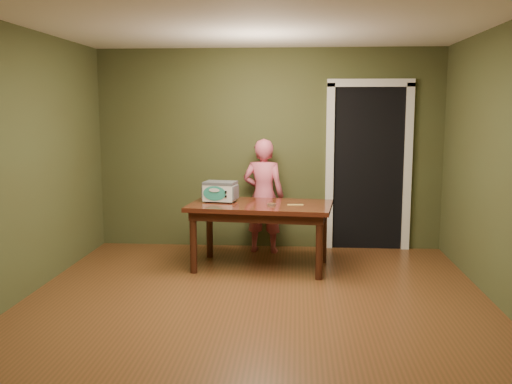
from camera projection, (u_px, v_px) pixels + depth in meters
The scene contains 8 objects.
floor at pixel (254, 311), 5.18m from camera, with size 5.00×5.00×0.00m, color brown.
room_shell at pixel (254, 122), 4.93m from camera, with size 4.52×5.02×2.61m.
doorway at pixel (366, 166), 7.68m from camera, with size 1.10×0.66×2.25m.
dining_table at pixel (261, 212), 6.52m from camera, with size 1.69×1.07×0.75m.
toy_oven at pixel (220, 191), 6.63m from camera, with size 0.42×0.31×0.24m.
baking_pan at pixel (271, 204), 6.39m from camera, with size 0.10×0.10×0.02m.
spatula at pixel (295, 205), 6.41m from camera, with size 0.18×0.03×0.01m, color #D3C05B.
child at pixel (263, 196), 7.25m from camera, with size 0.53×0.35×1.45m, color #CD546B.
Camera 1 is at (0.38, -4.95, 1.82)m, focal length 40.00 mm.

